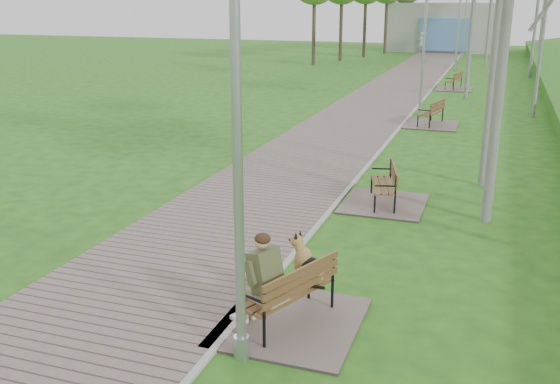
{
  "coord_description": "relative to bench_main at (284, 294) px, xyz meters",
  "views": [
    {
      "loc": [
        3.1,
        -5.52,
        4.3
      ],
      "look_at": [
        -0.26,
        4.11,
        1.13
      ],
      "focal_mm": 40.0,
      "sensor_mm": 36.0,
      "label": 1
    }
  ],
  "objects": [
    {
      "name": "bench_main",
      "position": [
        0.0,
        0.0,
        0.0
      ],
      "size": [
        1.85,
        2.06,
        1.62
      ],
      "color": "#6F5E5A",
      "rests_on": "ground"
    },
    {
      "name": "lamp_post_near",
      "position": [
        -0.22,
        -0.97,
        1.98
      ],
      "size": [
        0.2,
        0.2,
        5.2
      ],
      "color": "#9A9CA1",
      "rests_on": "ground"
    },
    {
      "name": "bench_second",
      "position": [
        0.33,
        5.69,
        -0.26
      ],
      "size": [
        1.75,
        1.95,
        1.08
      ],
      "color": "#6F5E5A",
      "rests_on": "ground"
    },
    {
      "name": "bench_third",
      "position": [
        0.32,
        15.13,
        -0.25
      ],
      "size": [
        1.81,
        2.01,
        1.11
      ],
      "color": "#6F5E5A",
      "rests_on": "ground"
    },
    {
      "name": "walkway",
      "position": [
        -2.36,
        19.75,
        -0.43
      ],
      "size": [
        3.5,
        67.0,
        0.04
      ],
      "primitive_type": "cube",
      "color": "#6F5E5A",
      "rests_on": "ground"
    },
    {
      "name": "lamp_post_second",
      "position": [
        -0.32,
        17.13,
        1.62
      ],
      "size": [
        0.17,
        0.17,
        4.44
      ],
      "color": "#9A9CA1",
      "rests_on": "ground"
    },
    {
      "name": "lamp_post_third",
      "position": [
        -0.23,
        34.16,
        2.19
      ],
      "size": [
        0.22,
        0.22,
        5.66
      ],
      "color": "#9A9CA1",
      "rests_on": "ground"
    },
    {
      "name": "kerb",
      "position": [
        -0.61,
        19.75,
        -0.43
      ],
      "size": [
        0.1,
        67.0,
        0.05
      ],
      "primitive_type": "cube",
      "color": "#999993",
      "rests_on": "ground"
    },
    {
      "name": "building_north",
      "position": [
        -2.11,
        49.23,
        1.54
      ],
      "size": [
        10.0,
        5.2,
        4.0
      ],
      "color": "#9E9E99",
      "rests_on": "ground"
    },
    {
      "name": "bench_far",
      "position": [
        0.36,
        24.87,
        -0.26
      ],
      "size": [
        1.72,
        1.91,
        1.06
      ],
      "color": "#6F5E5A",
      "rests_on": "ground"
    },
    {
      "name": "lamp_post_far",
      "position": [
        -0.34,
        42.62,
        1.75
      ],
      "size": [
        0.18,
        0.18,
        4.71
      ],
      "color": "#9A9CA1",
      "rests_on": "ground"
    },
    {
      "name": "pedestrian_near",
      "position": [
        -3.79,
        45.93,
        0.4
      ],
      "size": [
        0.73,
        0.61,
        1.72
      ],
      "primitive_type": "imported",
      "rotation": [
        0.0,
        0.0,
        2.76
      ],
      "color": "white",
      "rests_on": "ground"
    }
  ]
}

